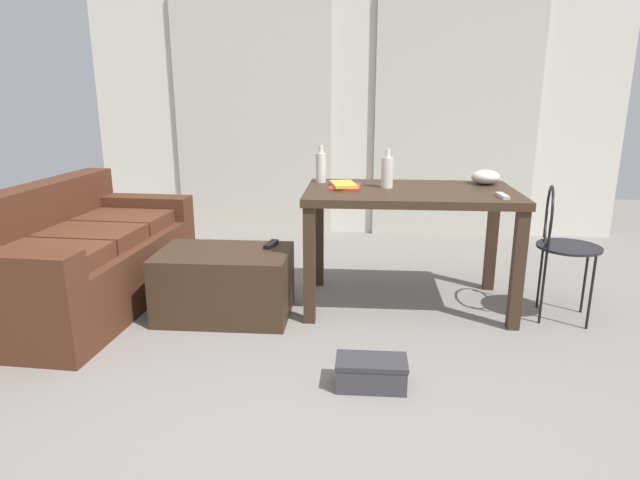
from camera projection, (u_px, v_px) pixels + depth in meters
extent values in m
plane|color=gray|center=(343.00, 309.00, 3.60)|extent=(8.03, 8.03, 0.00)
cube|color=silver|center=(353.00, 98.00, 5.24)|extent=(5.07, 0.10, 2.64)
cube|color=beige|center=(253.00, 117.00, 5.28)|extent=(1.52, 0.03, 2.29)
cube|color=beige|center=(456.00, 118.00, 5.13)|extent=(1.52, 0.03, 2.29)
cube|color=#4C2819|center=(87.00, 274.00, 3.62)|extent=(0.97, 1.79, 0.42)
cube|color=#4C2819|center=(32.00, 215.00, 3.56)|extent=(0.30, 1.75, 0.37)
cube|color=#4C2819|center=(136.00, 207.00, 4.28)|extent=(0.88, 0.25, 0.18)
cube|color=#552D1C|center=(122.00, 221.00, 3.97)|extent=(0.65, 0.46, 0.10)
cube|color=#552D1C|center=(89.00, 237.00, 3.55)|extent=(0.65, 0.46, 0.10)
cube|color=#552D1C|center=(47.00, 257.00, 3.12)|extent=(0.65, 0.46, 0.10)
cube|color=#382619|center=(225.00, 283.00, 3.45)|extent=(0.82, 0.54, 0.42)
cube|color=#382619|center=(410.00, 193.00, 3.48)|extent=(1.33, 0.79, 0.05)
cube|color=#382619|center=(309.00, 266.00, 3.30)|extent=(0.07, 0.07, 0.73)
cube|color=#382619|center=(518.00, 271.00, 3.20)|extent=(0.07, 0.07, 0.73)
cube|color=#382619|center=(319.00, 236.00, 3.96)|extent=(0.07, 0.07, 0.73)
cube|color=#382619|center=(492.00, 240.00, 3.86)|extent=(0.07, 0.07, 0.73)
cylinder|color=black|center=(569.00, 247.00, 3.33)|extent=(0.38, 0.38, 0.02)
cylinder|color=black|center=(591.00, 293.00, 3.23)|extent=(0.02, 0.02, 0.46)
cylinder|color=black|center=(585.00, 279.00, 3.48)|extent=(0.02, 0.02, 0.46)
cylinder|color=black|center=(543.00, 288.00, 3.31)|extent=(0.02, 0.02, 0.46)
cylinder|color=black|center=(540.00, 275.00, 3.56)|extent=(0.02, 0.02, 0.46)
torus|color=black|center=(549.00, 216.00, 3.32)|extent=(0.10, 0.37, 0.38)
cylinder|color=black|center=(549.00, 236.00, 3.20)|extent=(0.02, 0.02, 0.18)
cylinder|color=black|center=(546.00, 224.00, 3.50)|extent=(0.02, 0.02, 0.18)
cylinder|color=beige|center=(387.00, 173.00, 3.51)|extent=(0.08, 0.08, 0.20)
cylinder|color=beige|center=(388.00, 153.00, 3.47)|extent=(0.04, 0.04, 0.05)
cylinder|color=beige|center=(321.00, 168.00, 3.71)|extent=(0.07, 0.07, 0.20)
cylinder|color=beige|center=(321.00, 149.00, 3.68)|extent=(0.03, 0.03, 0.05)
ellipsoid|color=beige|center=(486.00, 177.00, 3.65)|extent=(0.19, 0.19, 0.10)
cube|color=red|center=(345.00, 186.00, 3.54)|extent=(0.20, 0.26, 0.01)
cube|color=gold|center=(343.00, 184.00, 3.53)|extent=(0.20, 0.28, 0.02)
cube|color=#B7B7B2|center=(503.00, 196.00, 3.21)|extent=(0.05, 0.16, 0.02)
cube|color=black|center=(271.00, 244.00, 3.50)|extent=(0.07, 0.17, 0.03)
cube|color=#38383D|center=(371.00, 375.00, 2.64)|extent=(0.34, 0.18, 0.12)
cube|color=#313135|center=(372.00, 362.00, 2.62)|extent=(0.35, 0.19, 0.02)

